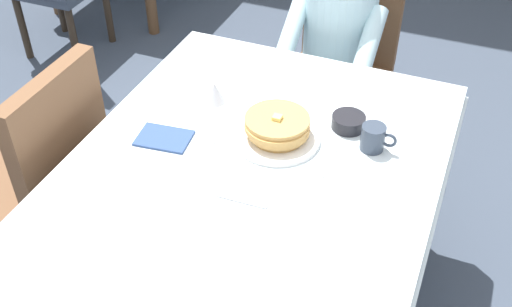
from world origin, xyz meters
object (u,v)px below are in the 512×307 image
at_px(chair_left_side, 46,167).
at_px(bowl_butter, 348,122).
at_px(diner_person, 336,42).
at_px(fork_left_of_plate, 220,129).
at_px(dining_table_main, 245,200).
at_px(chair_diner, 343,53).
at_px(plate_breakfast, 277,137).
at_px(breakfast_stack, 277,127).
at_px(syrup_pitcher, 214,92).
at_px(cup_coffee, 374,138).
at_px(spoon_near_edge, 242,201).
at_px(knife_right_of_plate, 332,157).

relative_size(chair_left_side, bowl_butter, 8.45).
bearing_deg(diner_person, fork_left_of_plate, 79.35).
bearing_deg(dining_table_main, chair_diner, 90.56).
relative_size(chair_diner, diner_person, 0.83).
xyz_separation_m(plate_breakfast, breakfast_stack, (0.00, 0.00, 0.04)).
xyz_separation_m(dining_table_main, plate_breakfast, (0.02, 0.21, 0.10)).
distance_m(bowl_butter, fork_left_of_plate, 0.42).
bearing_deg(chair_diner, dining_table_main, 90.56).
relative_size(bowl_butter, syrup_pitcher, 1.38).
height_order(chair_diner, chair_left_side, same).
bearing_deg(cup_coffee, spoon_near_edge, -127.16).
xyz_separation_m(plate_breakfast, fork_left_of_plate, (-0.19, -0.02, -0.01)).
xyz_separation_m(diner_person, spoon_near_edge, (0.04, -1.11, 0.07)).
height_order(chair_diner, syrup_pitcher, chair_diner).
bearing_deg(chair_left_side, breakfast_stack, -75.21).
bearing_deg(chair_left_side, dining_table_main, -90.00).
relative_size(diner_person, cup_coffee, 9.91).
bearing_deg(spoon_near_edge, chair_left_side, 171.05).
distance_m(breakfast_stack, fork_left_of_plate, 0.20).
height_order(dining_table_main, breakfast_stack, breakfast_stack).
height_order(cup_coffee, knife_right_of_plate, cup_coffee).
height_order(plate_breakfast, knife_right_of_plate, plate_breakfast).
bearing_deg(diner_person, chair_left_side, 53.17).
distance_m(plate_breakfast, bowl_butter, 0.24).
relative_size(breakfast_stack, syrup_pitcher, 2.68).
bearing_deg(syrup_pitcher, knife_right_of_plate, -16.74).
bearing_deg(fork_left_of_plate, knife_right_of_plate, -96.15).
xyz_separation_m(diner_person, bowl_butter, (0.23, -0.66, 0.09)).
relative_size(dining_table_main, plate_breakfast, 5.44).
distance_m(chair_left_side, fork_left_of_plate, 0.67).
bearing_deg(chair_left_side, syrup_pitcher, -57.65).
bearing_deg(spoon_near_edge, diner_person, 90.14).
distance_m(breakfast_stack, bowl_butter, 0.24).
bearing_deg(fork_left_of_plate, breakfast_stack, -90.00).
height_order(dining_table_main, fork_left_of_plate, fork_left_of_plate).
bearing_deg(cup_coffee, chair_diner, 110.30).
bearing_deg(plate_breakfast, breakfast_stack, 23.21).
distance_m(bowl_butter, syrup_pitcher, 0.47).
distance_m(chair_diner, diner_person, 0.21).
height_order(plate_breakfast, spoon_near_edge, plate_breakfast).
bearing_deg(bowl_butter, chair_diner, 105.74).
distance_m(chair_left_side, syrup_pitcher, 0.66).
distance_m(breakfast_stack, knife_right_of_plate, 0.20).
distance_m(dining_table_main, breakfast_stack, 0.25).
xyz_separation_m(diner_person, cup_coffee, (0.33, -0.73, 0.11)).
height_order(breakfast_stack, bowl_butter, breakfast_stack).
bearing_deg(syrup_pitcher, cup_coffee, -4.96).
bearing_deg(dining_table_main, syrup_pitcher, 127.33).
bearing_deg(plate_breakfast, cup_coffee, 13.44).
distance_m(chair_diner, spoon_near_edge, 1.28).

